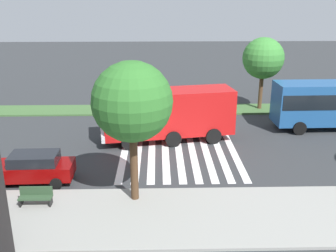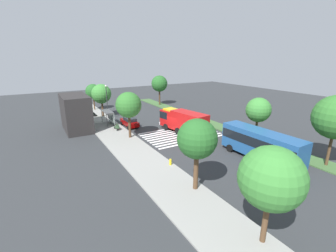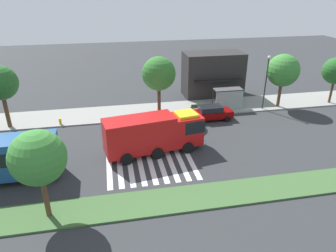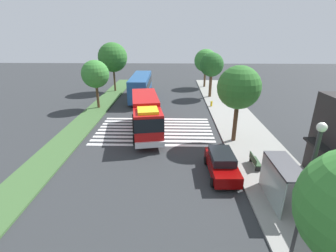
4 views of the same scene
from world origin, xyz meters
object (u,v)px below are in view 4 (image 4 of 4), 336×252
Objects in this scene: bus_stop_shelter at (278,175)px; bench_near_shelter at (255,161)px; sidewalk_tree_west at (212,65)px; fire_hydrant at (211,104)px; street_lamp at (307,187)px; transit_bus at (141,86)px; median_tree_west at (95,74)px; sidewalk_tree_far_west at (206,61)px; median_tree_far_west at (113,57)px; fire_truck at (146,115)px; sidewalk_tree_center at (239,88)px; parked_car_west at (222,164)px.

bus_stop_shelter is 4.20m from bench_near_shelter.
fire_hydrant is (5.41, -0.50, -4.56)m from sidewalk_tree_west.
street_lamp is 9.47× the size of fire_hydrant.
median_tree_west reaches higher than transit_bus.
sidewalk_tree_far_west is 21.10m from median_tree_west.
sidewalk_tree_far_west is 1.00× the size of sidewalk_tree_west.
bench_near_shelter is 2.29× the size of fire_hydrant.
street_lamp is 36.82m from median_tree_far_west.
fire_truck is 1.44× the size of street_lamp.
street_lamp is 0.95× the size of sidewalk_tree_center.
sidewalk_tree_west is (-29.71, 0.40, 1.03)m from street_lamp.
median_tree_far_west is 10.04m from median_tree_west.
bench_near_shelter is at bearing -179.94° from bus_stop_shelter.
median_tree_west is at bearing -139.34° from bus_stop_shelter.
sidewalk_tree_center reaches higher than transit_bus.
median_tree_far_west reaches higher than fire_truck.
fire_hydrant is at bearing -179.76° from street_lamp.
median_tree_west is (-19.13, -16.43, 2.73)m from bus_stop_shelter.
fire_truck is at bearing -151.35° from street_lamp.
fire_truck is at bearing -141.66° from parked_car_west.
bus_stop_shelter is 0.52× the size of sidewalk_tree_west.
sidewalk_tree_center is 18.99m from median_tree_west.
median_tree_far_west is at bearing -102.84° from sidewalk_tree_west.
median_tree_far_west reaches higher than fire_hydrant.
fire_truck is 17.45m from sidewalk_tree_west.
transit_bus is 18.87m from sidewalk_tree_center.
fire_truck is 13.81m from bus_stop_shelter.
bench_near_shelter reaches higher than fire_hydrant.
bus_stop_shelter is 2.19× the size of bench_near_shelter.
median_tree_far_west reaches higher than bench_near_shelter.
sidewalk_tree_center is (15.23, 10.74, 3.03)m from transit_bus.
bench_near_shelter is (6.51, 8.95, -1.46)m from fire_truck.
transit_bus is at bearing 45.70° from median_tree_far_west.
bench_near_shelter is at bearing 3.55° from fire_hydrant.
sidewalk_tree_center is (-8.81, -0.50, 3.28)m from bus_stop_shelter.
parked_car_west is at bearing -4.21° from sidewalk_tree_far_west.
sidewalk_tree_center reaches higher than fire_truck.
sidewalk_tree_center is at bearing 157.55° from parked_car_west.
fire_truck is 9.17m from sidewalk_tree_center.
transit_bus is at bearing -111.20° from fire_hydrant.
fire_hydrant is (-20.06, -1.00, -1.40)m from bus_stop_shelter.
fire_truck is 2.06× the size of parked_car_west.
parked_car_west is 4.19m from bus_stop_shelter.
fire_truck is 13.72m from transit_bus.
median_tree_far_west is (3.87, -15.93, 0.92)m from sidewalk_tree_far_west.
transit_bus is at bearing -82.37° from sidewalk_tree_west.
fire_truck is 11.69m from median_tree_west.
sidewalk_tree_far_west is (-8.93, 10.74, 2.71)m from transit_bus.
sidewalk_tree_west is (-1.44, 10.74, 2.91)m from transit_bus.
fire_truck is 1.19× the size of median_tree_far_west.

